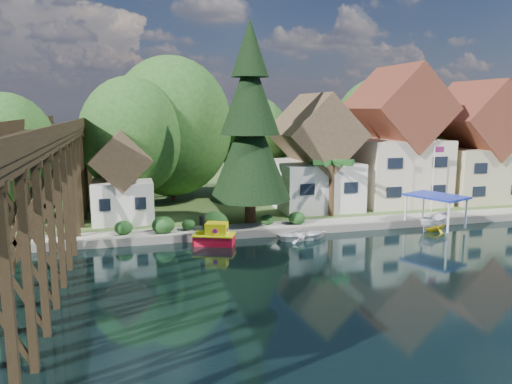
% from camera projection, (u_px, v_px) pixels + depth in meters
% --- Properties ---
extents(ground, '(140.00, 140.00, 0.00)m').
position_uv_depth(ground, '(300.00, 267.00, 32.13)').
color(ground, black).
rests_on(ground, ground).
extents(bank, '(140.00, 52.00, 0.50)m').
position_uv_depth(bank, '(212.00, 185.00, 64.54)').
color(bank, '#2C491D').
rests_on(bank, ground).
extents(seawall, '(60.00, 0.40, 0.62)m').
position_uv_depth(seawall, '(313.00, 230.00, 40.70)').
color(seawall, slate).
rests_on(seawall, ground).
extents(promenade, '(50.00, 2.60, 0.06)m').
position_uv_depth(promenade, '(330.00, 222.00, 42.40)').
color(promenade, gray).
rests_on(promenade, bank).
extents(trestle_bridge, '(4.12, 44.18, 9.30)m').
position_uv_depth(trestle_bridge, '(40.00, 183.00, 32.22)').
color(trestle_bridge, black).
rests_on(trestle_bridge, ground).
extents(house_left, '(7.64, 8.64, 11.02)m').
position_uv_depth(house_left, '(314.00, 160.00, 48.27)').
color(house_left, silver).
rests_on(house_left, bank).
extents(house_center, '(8.65, 9.18, 13.89)m').
position_uv_depth(house_center, '(395.00, 145.00, 50.75)').
color(house_center, beige).
rests_on(house_center, bank).
extents(house_right, '(8.15, 8.64, 12.45)m').
position_uv_depth(house_right, '(474.00, 150.00, 52.60)').
color(house_right, tan).
rests_on(house_right, bank).
extents(shed, '(5.09, 5.40, 7.85)m').
position_uv_depth(shed, '(122.00, 183.00, 42.61)').
color(shed, silver).
rests_on(shed, bank).
extents(bg_trees, '(49.90, 13.30, 10.57)m').
position_uv_depth(bg_trees, '(241.00, 136.00, 51.44)').
color(bg_trees, '#382314').
rests_on(bg_trees, bank).
extents(shrubs, '(15.76, 2.47, 1.70)m').
position_uv_depth(shrubs, '(207.00, 221.00, 39.63)').
color(shrubs, '#184117').
rests_on(shrubs, bank).
extents(conifer, '(6.79, 6.79, 16.73)m').
position_uv_depth(conifer, '(250.00, 127.00, 41.06)').
color(conifer, '#382314').
rests_on(conifer, bank).
extents(palm_tree, '(4.55, 4.55, 5.41)m').
position_uv_depth(palm_tree, '(332.00, 164.00, 44.32)').
color(palm_tree, '#382314').
rests_on(palm_tree, bank).
extents(flagpole, '(0.97, 0.14, 6.17)m').
position_uv_depth(flagpole, '(435.00, 171.00, 46.42)').
color(flagpole, white).
rests_on(flagpole, bank).
extents(tugboat, '(3.47, 2.68, 2.23)m').
position_uv_depth(tugboat, '(215.00, 236.00, 37.35)').
color(tugboat, red).
rests_on(tugboat, ground).
extents(boat_white_a, '(4.22, 3.11, 0.84)m').
position_uv_depth(boat_white_a, '(303.00, 234.00, 39.02)').
color(boat_white_a, silver).
rests_on(boat_white_a, ground).
extents(boat_canopy, '(4.68, 5.44, 2.95)m').
position_uv_depth(boat_canopy, '(435.00, 215.00, 41.86)').
color(boat_canopy, white).
rests_on(boat_canopy, ground).
extents(boat_yellow, '(2.29, 2.00, 1.17)m').
position_uv_depth(boat_yellow, '(434.00, 224.00, 41.42)').
color(boat_yellow, gold).
rests_on(boat_yellow, ground).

